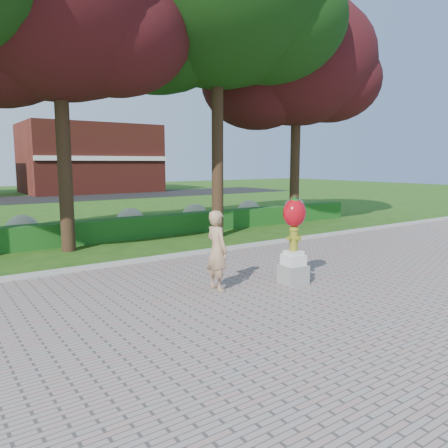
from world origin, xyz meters
The scene contains 12 objects.
ground centered at (0.00, 0.00, 0.00)m, with size 100.00×100.00×0.00m, color #204E13.
walkway centered at (0.00, -4.00, 0.02)m, with size 40.00×14.00×0.04m, color gray.
curb centered at (0.00, 3.00, 0.07)m, with size 40.00×0.18×0.15m, color #ADADA5.
lawn_hedge centered at (0.00, 7.00, 0.40)m, with size 24.00×0.70×0.80m, color #164D16.
hydrangea_row centered at (0.57, 8.00, 0.55)m, with size 20.10×1.10×0.99m.
street centered at (0.00, 28.00, 0.01)m, with size 50.00×8.00×0.02m, color black.
building_right centered at (8.00, 34.00, 3.20)m, with size 12.00×8.00×6.40m, color maroon.
tree_mid_left centered at (-2.10, 6.08, 7.30)m, with size 8.25×7.04×10.69m.
tree_mid_right centered at (3.38, 5.60, 8.63)m, with size 9.75×8.32×12.64m.
tree_far_right centered at (8.40, 6.58, 6.97)m, with size 7.88×6.72×10.21m.
hydrant_sculpture centered at (1.16, -1.08, 1.11)m, with size 0.60×0.60×2.03m.
woman centered at (-0.59, -0.49, 0.93)m, with size 0.65×0.43×1.78m, color tan.
Camera 1 is at (-5.85, -8.26, 2.84)m, focal length 35.00 mm.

